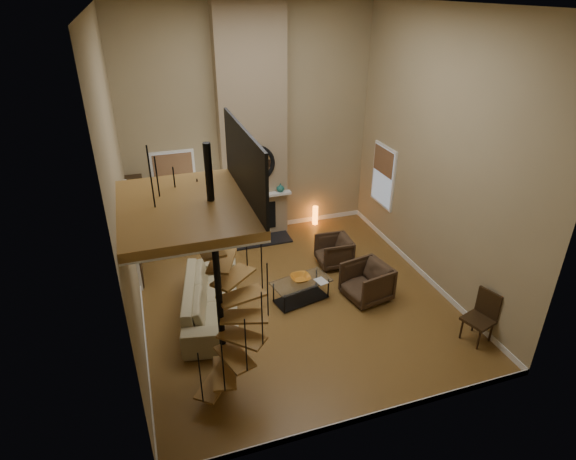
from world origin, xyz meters
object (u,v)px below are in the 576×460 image
object	(u,v)px
accent_lamp	(315,215)
armchair_far	(370,281)
sofa	(211,298)
floor_lamp	(206,200)
side_chair	(482,315)
hutch	(139,219)
armchair_near	(337,251)
coffee_table	(301,288)

from	to	relation	value
accent_lamp	armchair_far	bearing A→B (deg)	-92.24
sofa	floor_lamp	size ratio (longest dim) A/B	1.49
armchair_far	side_chair	world-z (taller)	side_chair
armchair_far	side_chair	size ratio (longest dim) A/B	0.86
hutch	accent_lamp	bearing A→B (deg)	2.84
accent_lamp	side_chair	size ratio (longest dim) A/B	0.52
hutch	armchair_near	bearing A→B (deg)	-24.11
hutch	accent_lamp	xyz separation A→B (m)	(4.46, 0.22, -0.70)
armchair_near	armchair_far	distance (m)	1.36
accent_lamp	side_chair	world-z (taller)	side_chair
coffee_table	floor_lamp	distance (m)	3.03
hutch	armchair_far	bearing A→B (deg)	-36.65
hutch	coffee_table	distance (m)	4.20
hutch	armchair_far	world-z (taller)	hutch
coffee_table	accent_lamp	xyz separation A→B (m)	(1.52, 3.14, -0.03)
armchair_far	floor_lamp	size ratio (longest dim) A/B	0.50
accent_lamp	coffee_table	bearing A→B (deg)	-115.86
sofa	coffee_table	distance (m)	1.83
hutch	coffee_table	size ratio (longest dim) A/B	1.47
hutch	sofa	bearing A→B (deg)	-68.58
side_chair	armchair_near	bearing A→B (deg)	114.53
armchair_near	sofa	bearing A→B (deg)	-68.84
armchair_near	accent_lamp	xyz separation A→B (m)	(0.29, 2.09, -0.10)
sofa	armchair_far	bearing A→B (deg)	-85.29
armchair_far	hutch	bearing A→B (deg)	-137.24
hutch	side_chair	distance (m)	7.56
coffee_table	accent_lamp	world-z (taller)	accent_lamp
side_chair	accent_lamp	bearing A→B (deg)	102.43
hutch	armchair_near	xyz separation A→B (m)	(4.18, -1.87, -0.60)
armchair_near	floor_lamp	world-z (taller)	floor_lamp
coffee_table	side_chair	xyz separation A→B (m)	(2.68, -2.12, 0.24)
sofa	side_chair	xyz separation A→B (m)	(4.51, -2.19, 0.13)
hutch	side_chair	bearing A→B (deg)	-41.85
sofa	coffee_table	xyz separation A→B (m)	(1.82, -0.07, -0.11)
armchair_far	side_chair	bearing A→B (deg)	24.87
sofa	accent_lamp	world-z (taller)	sofa
floor_lamp	side_chair	size ratio (longest dim) A/B	1.71
sofa	armchair_near	size ratio (longest dim) A/B	3.38
floor_lamp	side_chair	distance (m)	6.19
armchair_far	floor_lamp	distance (m)	4.06
sofa	armchair_near	xyz separation A→B (m)	(3.06, 0.98, -0.04)
armchair_near	armchair_far	bearing A→B (deg)	9.77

